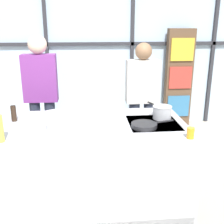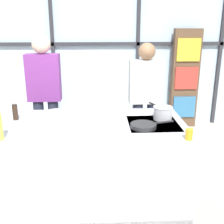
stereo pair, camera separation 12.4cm
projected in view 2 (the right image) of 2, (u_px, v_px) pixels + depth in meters
ground_plane at (96, 198)px, 3.19m from camera, size 18.00×18.00×0.00m
back_window_wall at (96, 51)px, 5.13m from camera, size 6.40×0.10×2.80m
bookshelf at (185, 79)px, 5.18m from camera, size 0.49×0.19×1.81m
demo_island at (96, 163)px, 3.06m from camera, size 1.91×1.08×0.89m
spectator_far_left at (45, 91)px, 3.86m from camera, size 0.45×0.25×1.76m
spectator_center_left at (145, 95)px, 3.94m from camera, size 0.46×0.23×1.65m
frying_pan at (144, 126)px, 2.82m from camera, size 0.46×0.26×0.04m
saucepan at (163, 113)px, 3.05m from camera, size 0.21×0.37×0.14m
white_plate at (56, 112)px, 3.29m from camera, size 0.27×0.27×0.01m
mixing_bowl at (56, 124)px, 2.83m from camera, size 0.20×0.20×0.06m
pepper_grinder at (15, 112)px, 3.04m from camera, size 0.06×0.06×0.20m
juice_glass_near at (189, 134)px, 2.52m from camera, size 0.07×0.07×0.10m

